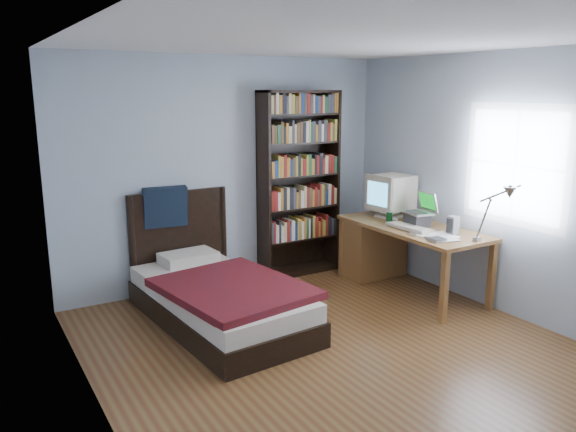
# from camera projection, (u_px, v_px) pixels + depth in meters

# --- Properties ---
(room) EXTENTS (4.20, 4.24, 2.50)m
(room) POSITION_uv_depth(u_px,v_px,m) (344.00, 204.00, 4.43)
(room) COLOR brown
(room) RESTS_ON ground
(desk) EXTENTS (0.75, 1.68, 0.73)m
(desk) POSITION_uv_depth(u_px,v_px,m) (382.00, 244.00, 6.39)
(desk) COLOR brown
(desk) RESTS_ON floor
(crt_monitor) EXTENTS (0.46, 0.42, 0.48)m
(crt_monitor) POSITION_uv_depth(u_px,v_px,m) (391.00, 193.00, 6.29)
(crt_monitor) COLOR beige
(crt_monitor) RESTS_ON desk
(laptop) EXTENTS (0.32, 0.32, 0.36)m
(laptop) POSITION_uv_depth(u_px,v_px,m) (419.00, 216.00, 5.91)
(laptop) COLOR #2D2D30
(laptop) RESTS_ON desk
(desk_lamp) EXTENTS (0.23, 0.51, 0.61)m
(desk_lamp) POSITION_uv_depth(u_px,v_px,m) (505.00, 198.00, 4.86)
(desk_lamp) COLOR #99999E
(desk_lamp) RESTS_ON desk
(keyboard) EXTENTS (0.23, 0.52, 0.05)m
(keyboard) POSITION_uv_depth(u_px,v_px,m) (410.00, 228.00, 5.78)
(keyboard) COLOR #BFB49F
(keyboard) RESTS_ON desk
(speaker) EXTENTS (0.09, 0.09, 0.18)m
(speaker) POSITION_uv_depth(u_px,v_px,m) (453.00, 225.00, 5.58)
(speaker) COLOR gray
(speaker) RESTS_ON desk
(soda_can) EXTENTS (0.07, 0.07, 0.12)m
(soda_can) POSITION_uv_depth(u_px,v_px,m) (389.00, 217.00, 6.06)
(soda_can) COLOR #073518
(soda_can) RESTS_ON desk
(mouse) EXTENTS (0.07, 0.12, 0.04)m
(mouse) POSITION_uv_depth(u_px,v_px,m) (394.00, 219.00, 6.15)
(mouse) COLOR silver
(mouse) RESTS_ON desk
(phone_silver) EXTENTS (0.07, 0.10, 0.02)m
(phone_silver) POSITION_uv_depth(u_px,v_px,m) (413.00, 234.00, 5.54)
(phone_silver) COLOR silver
(phone_silver) RESTS_ON desk
(phone_grey) EXTENTS (0.05, 0.10, 0.02)m
(phone_grey) POSITION_uv_depth(u_px,v_px,m) (429.00, 238.00, 5.41)
(phone_grey) COLOR gray
(phone_grey) RESTS_ON desk
(external_drive) EXTENTS (0.14, 0.14, 0.03)m
(external_drive) POSITION_uv_depth(u_px,v_px,m) (437.00, 240.00, 5.32)
(external_drive) COLOR gray
(external_drive) RESTS_ON desk
(bookshelf) EXTENTS (0.96, 0.30, 2.13)m
(bookshelf) POSITION_uv_depth(u_px,v_px,m) (299.00, 184.00, 6.50)
(bookshelf) COLOR black
(bookshelf) RESTS_ON floor
(bed) EXTENTS (1.26, 2.13, 1.16)m
(bed) POSITION_uv_depth(u_px,v_px,m) (216.00, 294.00, 5.28)
(bed) COLOR black
(bed) RESTS_ON floor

